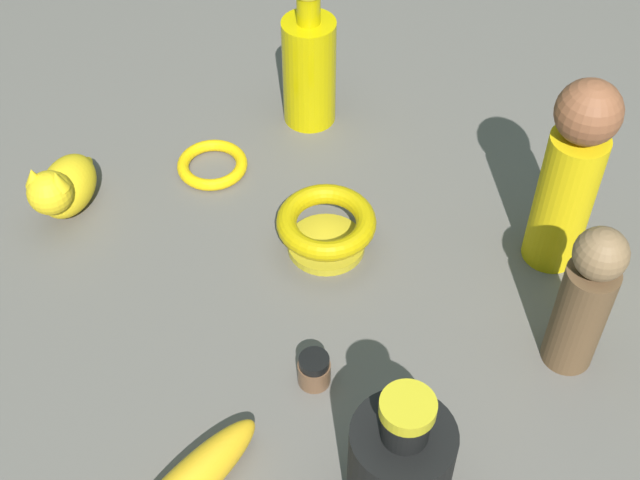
{
  "coord_description": "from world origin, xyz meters",
  "views": [
    {
      "loc": [
        -0.36,
        -0.55,
        0.78
      ],
      "look_at": [
        0.0,
        0.0,
        0.07
      ],
      "focal_mm": 49.39,
      "sensor_mm": 36.0,
      "label": 1
    }
  ],
  "objects_px": {
    "bottle_tall": "(309,68)",
    "person_figure_adult": "(571,174)",
    "bowl": "(326,227)",
    "bottle_short": "(400,467)",
    "person_figure_child": "(585,300)",
    "cat_figurine": "(63,187)",
    "bangle": "(212,165)",
    "nail_polish_jar": "(314,370)"
  },
  "relations": [
    {
      "from": "cat_figurine",
      "to": "bangle",
      "type": "bearing_deg",
      "value": -9.49
    },
    {
      "from": "person_figure_adult",
      "to": "bowl",
      "type": "relative_size",
      "value": 2.13
    },
    {
      "from": "bottle_tall",
      "to": "person_figure_adult",
      "type": "bearing_deg",
      "value": -74.72
    },
    {
      "from": "bottle_short",
      "to": "cat_figurine",
      "type": "height_order",
      "value": "bottle_short"
    },
    {
      "from": "bottle_tall",
      "to": "cat_figurine",
      "type": "bearing_deg",
      "value": 178.23
    },
    {
      "from": "bangle",
      "to": "cat_figurine",
      "type": "distance_m",
      "value": 0.19
    },
    {
      "from": "bottle_tall",
      "to": "person_figure_adult",
      "type": "xyz_separation_m",
      "value": [
        0.1,
        -0.37,
        0.05
      ]
    },
    {
      "from": "person_figure_adult",
      "to": "bottle_short",
      "type": "distance_m",
      "value": 0.38
    },
    {
      "from": "bottle_short",
      "to": "cat_figurine",
      "type": "bearing_deg",
      "value": 101.43
    },
    {
      "from": "person_figure_adult",
      "to": "nail_polish_jar",
      "type": "height_order",
      "value": "person_figure_adult"
    },
    {
      "from": "person_figure_adult",
      "to": "bangle",
      "type": "xyz_separation_m",
      "value": [
        -0.27,
        0.35,
        -0.12
      ]
    },
    {
      "from": "person_figure_child",
      "to": "nail_polish_jar",
      "type": "distance_m",
      "value": 0.28
    },
    {
      "from": "cat_figurine",
      "to": "person_figure_adult",
      "type": "bearing_deg",
      "value": -40.21
    },
    {
      "from": "person_figure_child",
      "to": "bottle_short",
      "type": "bearing_deg",
      "value": -171.98
    },
    {
      "from": "person_figure_adult",
      "to": "bowl",
      "type": "xyz_separation_m",
      "value": [
        -0.22,
        0.15,
        -0.09
      ]
    },
    {
      "from": "bottle_tall",
      "to": "bowl",
      "type": "relative_size",
      "value": 1.76
    },
    {
      "from": "bowl",
      "to": "nail_polish_jar",
      "type": "relative_size",
      "value": 2.98
    },
    {
      "from": "bowl",
      "to": "bottle_short",
      "type": "relative_size",
      "value": 0.67
    },
    {
      "from": "person_figure_adult",
      "to": "nail_polish_jar",
      "type": "xyz_separation_m",
      "value": [
        -0.33,
        0.0,
        -0.11
      ]
    },
    {
      "from": "bottle_tall",
      "to": "bottle_short",
      "type": "relative_size",
      "value": 1.18
    },
    {
      "from": "bottle_tall",
      "to": "person_figure_child",
      "type": "distance_m",
      "value": 0.49
    },
    {
      "from": "bowl",
      "to": "bottle_short",
      "type": "height_order",
      "value": "bottle_short"
    },
    {
      "from": "bowl",
      "to": "cat_figurine",
      "type": "bearing_deg",
      "value": 135.86
    },
    {
      "from": "bottle_tall",
      "to": "cat_figurine",
      "type": "relative_size",
      "value": 1.81
    },
    {
      "from": "person_figure_adult",
      "to": "bottle_short",
      "type": "height_order",
      "value": "person_figure_adult"
    },
    {
      "from": "nail_polish_jar",
      "to": "cat_figurine",
      "type": "bearing_deg",
      "value": 107.45
    },
    {
      "from": "bowl",
      "to": "bottle_short",
      "type": "xyz_separation_m",
      "value": [
        -0.13,
        -0.31,
        0.03
      ]
    },
    {
      "from": "bowl",
      "to": "nail_polish_jar",
      "type": "bearing_deg",
      "value": -127.21
    },
    {
      "from": "nail_polish_jar",
      "to": "bottle_tall",
      "type": "bearing_deg",
      "value": 57.92
    },
    {
      "from": "person_figure_child",
      "to": "person_figure_adult",
      "type": "bearing_deg",
      "value": 53.9
    },
    {
      "from": "person_figure_child",
      "to": "cat_figurine",
      "type": "xyz_separation_m",
      "value": [
        -0.36,
        0.5,
        -0.05
      ]
    },
    {
      "from": "person_figure_child",
      "to": "bangle",
      "type": "distance_m",
      "value": 0.51
    },
    {
      "from": "bowl",
      "to": "bangle",
      "type": "bearing_deg",
      "value": 103.81
    },
    {
      "from": "person_figure_adult",
      "to": "cat_figurine",
      "type": "bearing_deg",
      "value": 139.79
    },
    {
      "from": "bottle_short",
      "to": "cat_figurine",
      "type": "xyz_separation_m",
      "value": [
        -0.11,
        0.54,
        -0.03
      ]
    },
    {
      "from": "cat_figurine",
      "to": "bowl",
      "type": "bearing_deg",
      "value": -44.14
    },
    {
      "from": "bottle_tall",
      "to": "person_figure_child",
      "type": "relative_size",
      "value": 1.08
    },
    {
      "from": "bottle_short",
      "to": "bowl",
      "type": "bearing_deg",
      "value": 67.87
    },
    {
      "from": "bowl",
      "to": "bangle",
      "type": "xyz_separation_m",
      "value": [
        -0.05,
        0.2,
        -0.03
      ]
    },
    {
      "from": "bangle",
      "to": "cat_figurine",
      "type": "height_order",
      "value": "cat_figurine"
    },
    {
      "from": "bottle_tall",
      "to": "person_figure_child",
      "type": "height_order",
      "value": "bottle_tall"
    },
    {
      "from": "person_figure_adult",
      "to": "cat_figurine",
      "type": "xyz_separation_m",
      "value": [
        -0.45,
        0.38,
        -0.09
      ]
    }
  ]
}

